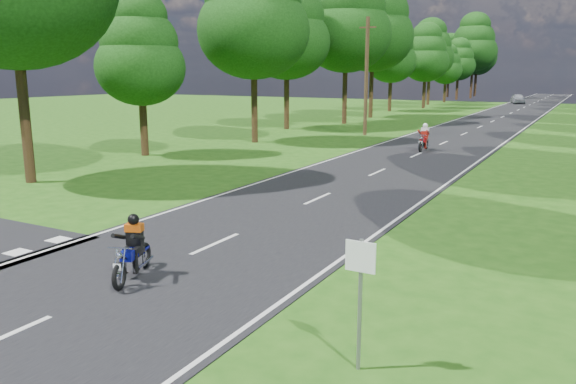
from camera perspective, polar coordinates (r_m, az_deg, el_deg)
The scene contains 9 objects.
ground at distance 13.03m, azimuth -12.61°, elevation -7.51°, with size 160.00×160.00×0.00m, color #204E12.
main_road at distance 59.86m, azimuth 20.96°, elevation 7.13°, with size 7.00×140.00×0.02m, color black.
road_markings at distance 58.03m, azimuth 20.56°, elevation 7.05°, with size 7.40×140.00×0.01m.
treeline at distance 69.65m, azimuth 23.90°, elevation 14.29°, with size 40.00×115.35×14.78m.
telegraph_pole at distance 39.77m, azimuth 7.97°, elevation 11.59°, with size 1.20×0.26×8.00m.
road_sign at distance 8.18m, azimuth 7.34°, elevation -9.21°, with size 0.45×0.07×2.00m.
rider_near_blue at distance 12.30m, azimuth -15.61°, elevation -5.40°, with size 0.55×1.64×1.36m, color navy, non-canonical shape.
rider_far_red at distance 32.26m, azimuth 13.64°, elevation 5.44°, with size 0.61×1.83×1.53m, color #A60C15, non-canonical shape.
distant_car at distance 86.78m, azimuth 22.32°, elevation 8.77°, with size 1.63×4.06×1.38m, color #B9BDC1.
Camera 1 is at (8.24, -9.14, 4.29)m, focal length 35.00 mm.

